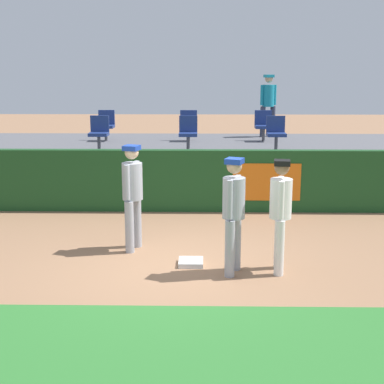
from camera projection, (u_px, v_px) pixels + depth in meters
name	position (u px, v px, depth m)	size (l,w,h in m)	color
ground_plane	(175.00, 268.00, 8.94)	(60.00, 60.00, 0.00)	#936B4C
grass_foreground_strip	(163.00, 359.00, 6.14)	(18.00, 2.80, 0.01)	#2D722D
first_base	(191.00, 262.00, 9.07)	(0.40, 0.40, 0.08)	white
player_fielder_home	(281.00, 208.00, 8.57)	(0.38, 0.55, 1.79)	white
player_runner_visitor	(133.00, 190.00, 9.62)	(0.44, 0.50, 1.86)	#9EA3AD
player_coach_visitor	(234.00, 208.00, 8.49)	(0.45, 0.49, 1.83)	#9EA3AD
field_wall	(183.00, 181.00, 12.36)	(18.00, 0.26, 1.39)	#19471E
bleacher_platform	(186.00, 166.00, 14.89)	(18.00, 4.80, 1.17)	#59595E
seat_front_center	(188.00, 131.00, 13.55)	(0.45, 0.44, 0.84)	#4C4C51
seat_back_right	(263.00, 124.00, 15.27)	(0.47, 0.44, 0.84)	#4C4C51
seat_front_left	(99.00, 131.00, 13.59)	(0.46, 0.44, 0.84)	#4C4C51
seat_back_left	(106.00, 124.00, 15.35)	(0.45, 0.44, 0.84)	#4C4C51
seat_back_center	(189.00, 124.00, 15.31)	(0.47, 0.44, 0.84)	#4C4C51
seat_front_right	(276.00, 131.00, 13.51)	(0.45, 0.44, 0.84)	#4C4C51
spectator_hooded	(268.00, 101.00, 16.12)	(0.48, 0.43, 1.80)	#33384C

